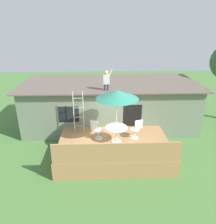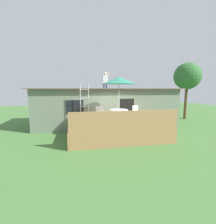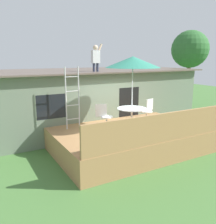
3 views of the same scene
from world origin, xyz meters
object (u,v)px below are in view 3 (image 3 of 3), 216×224
(person_figure, at_px, (96,56))
(patio_chair_right, at_px, (148,111))
(patio_umbrella, at_px, (133,62))
(backyard_tree, at_px, (190,50))
(patio_table, at_px, (132,112))
(step_ladder, at_px, (72,98))
(patio_chair_left, at_px, (105,117))

(person_figure, xyz_separation_m, patio_chair_right, (1.38, -1.71, -2.09))
(patio_umbrella, height_order, backyard_tree, backyard_tree)
(patio_table, xyz_separation_m, backyard_tree, (7.34, 4.28, 2.39))
(patio_table, distance_m, step_ladder, 2.16)
(patio_umbrella, bearing_deg, person_figure, 100.86)
(patio_table, height_order, patio_chair_right, patio_chair_right)
(patio_table, relative_size, person_figure, 0.94)
(patio_umbrella, distance_m, person_figure, 2.09)
(patio_chair_right, bearing_deg, person_figure, -69.77)
(patio_chair_right, height_order, backyard_tree, backyard_tree)
(person_figure, relative_size, patio_chair_left, 1.21)
(patio_chair_left, relative_size, patio_chair_right, 1.00)
(patio_table, bearing_deg, patio_chair_left, 159.74)
(patio_chair_left, distance_m, backyard_tree, 9.49)
(step_ladder, relative_size, patio_chair_left, 2.39)
(patio_table, distance_m, patio_chair_right, 1.05)
(patio_table, height_order, step_ladder, step_ladder)
(patio_chair_right, bearing_deg, patio_chair_left, -18.83)
(patio_table, bearing_deg, backyard_tree, 30.23)
(patio_table, xyz_separation_m, patio_chair_right, (0.99, 0.33, -0.13))
(step_ladder, distance_m, person_figure, 2.28)
(person_figure, bearing_deg, patio_chair_right, -51.12)
(patio_table, bearing_deg, patio_umbrella, 90.00)
(patio_umbrella, xyz_separation_m, person_figure, (-0.39, 2.04, 0.20))
(backyard_tree, bearing_deg, patio_table, -149.77)
(step_ladder, distance_m, patio_chair_right, 2.97)
(patio_umbrella, height_order, patio_chair_right, patio_umbrella)
(patio_table, bearing_deg, person_figure, 100.86)
(person_figure, xyz_separation_m, patio_chair_left, (-0.53, -1.70, -2.09))
(patio_table, xyz_separation_m, patio_umbrella, (0.00, 0.00, 1.76))
(step_ladder, bearing_deg, backyard_tree, 19.55)
(person_figure, relative_size, backyard_tree, 0.22)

